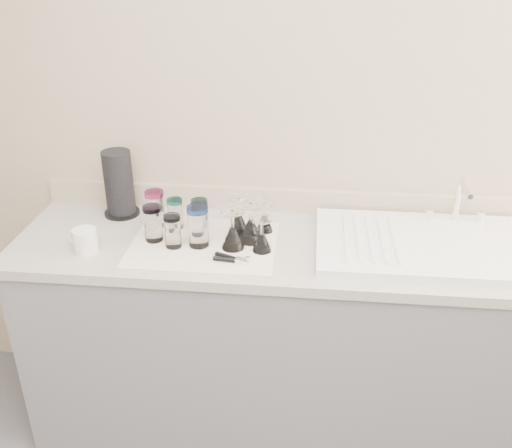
# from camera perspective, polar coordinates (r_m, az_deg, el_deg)

# --- Properties ---
(room_envelope) EXTENTS (3.54, 3.50, 2.52)m
(room_envelope) POSITION_cam_1_polar(r_m,az_deg,el_deg) (0.83, -2.13, -1.67)
(room_envelope) COLOR #505055
(room_envelope) RESTS_ON ground
(counter_unit) EXTENTS (2.06, 0.62, 0.90)m
(counter_unit) POSITION_cam_1_polar(r_m,az_deg,el_deg) (2.44, 2.19, -11.13)
(counter_unit) COLOR slate
(counter_unit) RESTS_ON ground
(sink_unit) EXTENTS (0.82, 0.50, 0.22)m
(sink_unit) POSITION_cam_1_polar(r_m,az_deg,el_deg) (2.23, 16.71, -2.00)
(sink_unit) COLOR white
(sink_unit) RESTS_ON counter_unit
(dish_towel) EXTENTS (0.55, 0.42, 0.01)m
(dish_towel) POSITION_cam_1_polar(r_m,az_deg,el_deg) (2.18, -5.24, -2.02)
(dish_towel) COLOR white
(dish_towel) RESTS_ON counter_unit
(tumbler_teal) EXTENTS (0.08, 0.08, 0.15)m
(tumbler_teal) POSITION_cam_1_polar(r_m,az_deg,el_deg) (2.31, -10.04, 1.54)
(tumbler_teal) COLOR white
(tumbler_teal) RESTS_ON dish_towel
(tumbler_cyan) EXTENTS (0.06, 0.06, 0.12)m
(tumbler_cyan) POSITION_cam_1_polar(r_m,az_deg,el_deg) (2.28, -8.08, 1.07)
(tumbler_cyan) COLOR white
(tumbler_cyan) RESTS_ON dish_towel
(tumbler_purple) EXTENTS (0.07, 0.07, 0.13)m
(tumbler_purple) POSITION_cam_1_polar(r_m,az_deg,el_deg) (2.24, -5.64, 0.87)
(tumbler_purple) COLOR white
(tumbler_purple) RESTS_ON dish_towel
(tumbler_magenta) EXTENTS (0.07, 0.07, 0.14)m
(tumbler_magenta) POSITION_cam_1_polar(r_m,az_deg,el_deg) (2.20, -10.26, 0.09)
(tumbler_magenta) COLOR white
(tumbler_magenta) RESTS_ON dish_towel
(tumbler_blue) EXTENTS (0.06, 0.06, 0.13)m
(tumbler_blue) POSITION_cam_1_polar(r_m,az_deg,el_deg) (2.14, -8.33, -0.69)
(tumbler_blue) COLOR white
(tumbler_blue) RESTS_ON dish_towel
(tumbler_lavender) EXTENTS (0.08, 0.08, 0.16)m
(tumbler_lavender) POSITION_cam_1_polar(r_m,az_deg,el_deg) (2.13, -5.80, -0.20)
(tumbler_lavender) COLOR white
(tumbler_lavender) RESTS_ON dish_towel
(goblet_back_left) EXTENTS (0.08, 0.08, 0.15)m
(goblet_back_left) POSITION_cam_1_polar(r_m,az_deg,el_deg) (2.22, -1.75, 0.28)
(goblet_back_left) COLOR white
(goblet_back_left) RESTS_ON dish_towel
(goblet_back_right) EXTENTS (0.07, 0.07, 0.12)m
(goblet_back_right) POSITION_cam_1_polar(r_m,az_deg,el_deg) (2.24, 0.85, 0.28)
(goblet_back_right) COLOR white
(goblet_back_right) RESTS_ON dish_towel
(goblet_front_left) EXTENTS (0.09, 0.09, 0.16)m
(goblet_front_left) POSITION_cam_1_polar(r_m,az_deg,el_deg) (2.12, -2.34, -1.11)
(goblet_front_left) COLOR white
(goblet_front_left) RESTS_ON dish_towel
(goblet_front_right) EXTENTS (0.07, 0.07, 0.13)m
(goblet_front_right) POSITION_cam_1_polar(r_m,az_deg,el_deg) (2.10, 0.60, -1.59)
(goblet_front_right) COLOR white
(goblet_front_right) RESTS_ON dish_towel
(goblet_extra) EXTENTS (0.09, 0.09, 0.16)m
(goblet_extra) POSITION_cam_1_polar(r_m,az_deg,el_deg) (2.16, -0.53, -0.41)
(goblet_extra) COLOR white
(goblet_extra) RESTS_ON dish_towel
(can_opener) EXTENTS (0.14, 0.07, 0.02)m
(can_opener) POSITION_cam_1_polar(r_m,az_deg,el_deg) (2.05, -2.41, -3.53)
(can_opener) COLOR silver
(can_opener) RESTS_ON dish_towel
(white_mug) EXTENTS (0.13, 0.12, 0.09)m
(white_mug) POSITION_cam_1_polar(r_m,az_deg,el_deg) (2.20, -16.75, -1.60)
(white_mug) COLOR white
(white_mug) RESTS_ON counter_unit
(paper_towel_roll) EXTENTS (0.15, 0.15, 0.28)m
(paper_towel_roll) POSITION_cam_1_polar(r_m,az_deg,el_deg) (2.43, -13.54, 3.89)
(paper_towel_roll) COLOR black
(paper_towel_roll) RESTS_ON counter_unit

